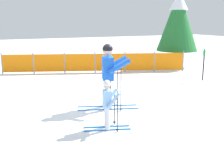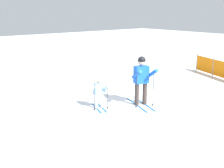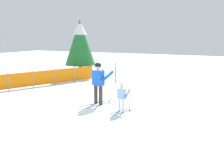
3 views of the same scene
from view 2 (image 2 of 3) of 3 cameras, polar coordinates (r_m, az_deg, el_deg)
ground_plane at (r=10.20m, az=7.58°, el=-4.07°), size 60.00×60.00×0.00m
skier_adult at (r=9.79m, az=6.04°, el=1.55°), size 1.68×0.97×1.75m
skier_child at (r=9.52m, az=-2.65°, el=-1.32°), size 1.06×0.60×1.10m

